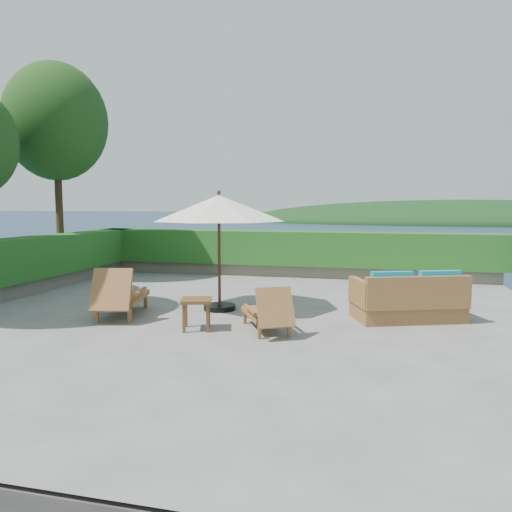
% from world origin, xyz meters
% --- Properties ---
extents(ground, '(12.00, 12.00, 0.00)m').
position_xyz_m(ground, '(0.00, 0.00, 0.00)').
color(ground, gray).
rests_on(ground, ground).
extents(foundation, '(12.00, 12.00, 3.00)m').
position_xyz_m(foundation, '(0.00, 0.00, -1.55)').
color(foundation, '#60564C').
rests_on(foundation, ocean).
extents(ocean, '(600.00, 600.00, 0.00)m').
position_xyz_m(ocean, '(0.00, 0.00, -3.00)').
color(ocean, '#152C43').
rests_on(ocean, ground).
extents(offshore_island, '(126.00, 57.60, 12.60)m').
position_xyz_m(offshore_island, '(25.00, 140.00, -3.00)').
color(offshore_island, black).
rests_on(offshore_island, ocean).
extents(planter_wall_far, '(12.00, 0.60, 0.36)m').
position_xyz_m(planter_wall_far, '(0.00, 5.60, 0.18)').
color(planter_wall_far, gray).
rests_on(planter_wall_far, ground).
extents(hedge_far, '(12.40, 0.90, 1.00)m').
position_xyz_m(hedge_far, '(0.00, 5.60, 0.85)').
color(hedge_far, '#154C16').
rests_on(hedge_far, planter_wall_far).
extents(tree_far, '(2.80, 2.80, 6.03)m').
position_xyz_m(tree_far, '(-6.00, 3.20, 4.40)').
color(tree_far, '#3F2A18').
rests_on(tree_far, ground).
extents(patio_umbrella, '(2.84, 2.84, 2.44)m').
position_xyz_m(patio_umbrella, '(-0.40, 0.51, 2.06)').
color(patio_umbrella, black).
rests_on(patio_umbrella, ground).
extents(lounge_left, '(1.10, 1.85, 1.00)m').
position_xyz_m(lounge_left, '(-2.05, -0.58, 0.42)').
color(lounge_left, brown).
rests_on(lounge_left, ground).
extents(lounge_right, '(1.19, 1.54, 0.83)m').
position_xyz_m(lounge_right, '(0.96, -1.00, 0.35)').
color(lounge_right, brown).
rests_on(lounge_right, ground).
extents(side_table, '(0.64, 0.64, 0.54)m').
position_xyz_m(side_table, '(-0.27, -1.14, 0.45)').
color(side_table, brown).
rests_on(side_table, ground).
extents(wicker_loveseat, '(2.20, 1.64, 0.97)m').
position_xyz_m(wicker_loveseat, '(3.32, 0.46, 0.38)').
color(wicker_loveseat, brown).
rests_on(wicker_loveseat, ground).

